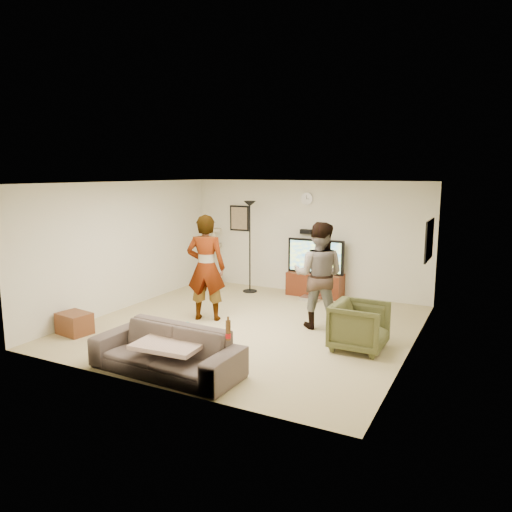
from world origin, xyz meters
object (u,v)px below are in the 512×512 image
at_px(floor_lamp, 250,247).
at_px(beer_bottle, 228,330).
at_px(tv, 316,256).
at_px(person_right, 319,275).
at_px(person_left, 206,268).
at_px(sofa, 166,351).
at_px(cat_tree, 213,256).
at_px(side_table, 75,323).
at_px(tv_stand, 315,284).
at_px(armchair, 359,326).

distance_m(floor_lamp, beer_bottle, 4.95).
distance_m(tv, person_right, 2.18).
bearing_deg(beer_bottle, person_right, 86.24).
xyz_separation_m(person_left, beer_bottle, (1.79, -2.27, -0.23)).
bearing_deg(tv, sofa, -94.23).
xyz_separation_m(cat_tree, side_table, (-0.13, -4.14, -0.51)).
bearing_deg(beer_bottle, tv_stand, 97.26).
bearing_deg(tv_stand, person_left, -114.96).
height_order(beer_bottle, armchair, beer_bottle).
bearing_deg(person_right, cat_tree, -38.50).
distance_m(cat_tree, armchair, 5.09).
bearing_deg(sofa, floor_lamp, 105.75).
bearing_deg(cat_tree, person_right, -29.92).
bearing_deg(person_right, side_table, 23.51).
height_order(cat_tree, armchair, cat_tree).
xyz_separation_m(floor_lamp, person_right, (2.24, -1.71, -0.10)).
relative_size(tv_stand, armchair, 1.51).
height_order(tv, person_right, person_right).
bearing_deg(tv, cat_tree, -178.07).
height_order(cat_tree, person_left, person_left).
bearing_deg(tv_stand, side_table, -122.67).
height_order(tv_stand, side_table, tv_stand).
relative_size(person_left, side_table, 3.60).
bearing_deg(tv, beer_bottle, -82.74).
relative_size(tv, floor_lamp, 0.61).
relative_size(tv_stand, beer_bottle, 4.86).
height_order(tv, sofa, tv).
xyz_separation_m(cat_tree, person_left, (1.40, -2.44, 0.28)).
distance_m(tv, person_left, 2.79).
xyz_separation_m(person_left, side_table, (-1.53, -1.69, -0.79)).
bearing_deg(side_table, cat_tree, 88.19).
distance_m(beer_bottle, armchair, 2.35).
relative_size(tv_stand, floor_lamp, 0.59).
bearing_deg(cat_tree, floor_lamp, -11.48).
xyz_separation_m(person_left, armchair, (2.91, -0.24, -0.60)).
bearing_deg(floor_lamp, person_right, -37.37).
bearing_deg(cat_tree, tv_stand, 1.93).
distance_m(cat_tree, beer_bottle, 5.70).
bearing_deg(sofa, person_left, 111.98).
distance_m(floor_lamp, person_left, 2.23).
distance_m(tv, side_table, 5.07).
distance_m(tv, beer_bottle, 4.85).
bearing_deg(floor_lamp, side_table, -107.92).
distance_m(tv, floor_lamp, 1.49).
height_order(tv_stand, person_right, person_right).
height_order(person_left, sofa, person_left).
xyz_separation_m(tv, sofa, (-0.36, -4.80, -0.57)).
height_order(tv, armchair, tv).
relative_size(floor_lamp, cat_tree, 1.49).
xyz_separation_m(sofa, side_table, (-2.35, 0.58, -0.13)).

